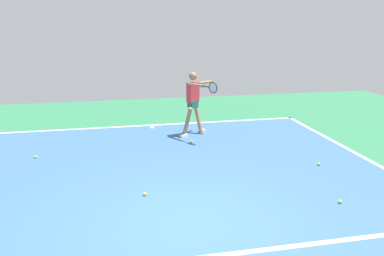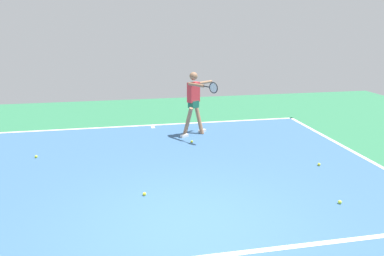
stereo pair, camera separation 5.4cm
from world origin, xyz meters
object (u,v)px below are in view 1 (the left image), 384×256
Objects in this scene: tennis_ball_near_service_line at (145,194)px; tennis_ball_near_player at (191,142)px; tennis_player at (194,99)px; tennis_ball_by_sideline at (319,164)px; tennis_ball_by_baseline at (340,202)px; tennis_ball_far_corner at (36,157)px.

tennis_ball_near_service_line and tennis_ball_near_player have the same top height.
tennis_ball_near_service_line is (1.70, 3.68, -1.00)m from tennis_player.
tennis_player is at bearing -52.47° from tennis_ball_by_sideline.
tennis_ball_far_corner is at bearing -31.63° from tennis_ball_by_baseline.
tennis_player is 4.34m from tennis_ball_far_corner.
tennis_ball_near_service_line is 1.00× the size of tennis_ball_by_sideline.
tennis_ball_near_service_line and tennis_ball_by_sideline have the same top height.
tennis_ball_by_baseline is at bearing 148.37° from tennis_ball_far_corner.
tennis_ball_by_baseline is (-5.74, 3.53, 0.00)m from tennis_ball_far_corner.
tennis_ball_by_sideline is at bearing 164.31° from tennis_ball_far_corner.
tennis_ball_by_baseline is (-3.37, 1.00, 0.00)m from tennis_ball_near_service_line.
tennis_player reaches higher than tennis_ball_near_service_line.
tennis_ball_by_baseline is at bearing 71.77° from tennis_ball_by_sideline.
tennis_player is 27.29× the size of tennis_ball_near_player.
tennis_ball_near_service_line is at bearing 63.43° from tennis_ball_near_player.
tennis_ball_far_corner is 3.47m from tennis_ball_near_service_line.
tennis_ball_near_service_line is 3.52m from tennis_ball_by_baseline.
tennis_ball_by_sideline and tennis_ball_near_player have the same top height.
tennis_player reaches higher than tennis_ball_near_player.
tennis_ball_near_player is at bearing -173.64° from tennis_ball_far_corner.
tennis_ball_near_player is (-1.48, -2.96, 0.00)m from tennis_ball_near_service_line.
tennis_ball_near_service_line is (-2.37, 2.53, 0.00)m from tennis_ball_far_corner.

